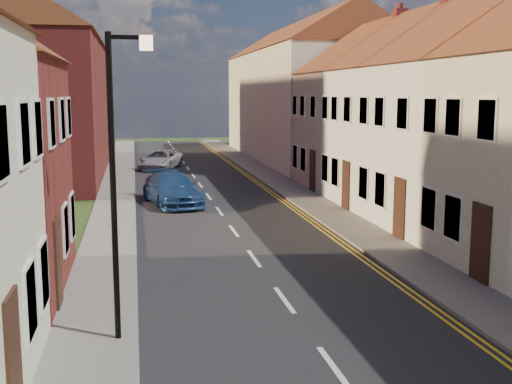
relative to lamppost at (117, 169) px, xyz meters
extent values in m
cube|color=black|center=(3.81, 10.00, -3.53)|extent=(7.00, 90.00, 0.02)
cube|color=gray|center=(-0.59, 10.00, -3.48)|extent=(1.80, 90.00, 0.12)
cube|color=gray|center=(8.21, 10.00, -3.48)|extent=(1.80, 90.00, 0.12)
cube|color=white|center=(13.11, 8.90, -0.54)|extent=(8.00, 5.80, 6.00)
cube|color=white|center=(13.11, 14.30, -0.54)|extent=(8.00, 5.00, 6.00)
cube|color=maroon|center=(13.11, 12.40, 4.66)|extent=(0.60, 0.60, 1.60)
cube|color=#C4AC9B|center=(13.11, 19.70, -0.54)|extent=(8.00, 5.80, 6.00)
cube|color=maroon|center=(13.11, 17.40, 4.66)|extent=(0.60, 0.60, 1.60)
cube|color=beige|center=(13.11, 35.00, 0.46)|extent=(8.00, 24.00, 8.00)
cube|color=maroon|center=(-5.49, 30.00, 0.46)|extent=(8.00, 24.00, 8.00)
cylinder|color=black|center=(-0.09, 0.00, -0.42)|extent=(0.12, 0.12, 6.00)
cube|color=black|center=(0.26, 0.00, 2.48)|extent=(0.70, 0.08, 0.08)
cube|color=#FFD899|center=(0.61, 0.00, 2.38)|extent=(0.25, 0.15, 0.28)
imported|color=navy|center=(1.96, 16.16, -2.83)|extent=(2.85, 5.17, 1.42)
imported|color=#ACACB3|center=(2.00, 30.16, -2.90)|extent=(3.46, 5.00, 1.27)
camera|label=1|loc=(0.34, -12.58, 1.44)|focal=45.00mm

